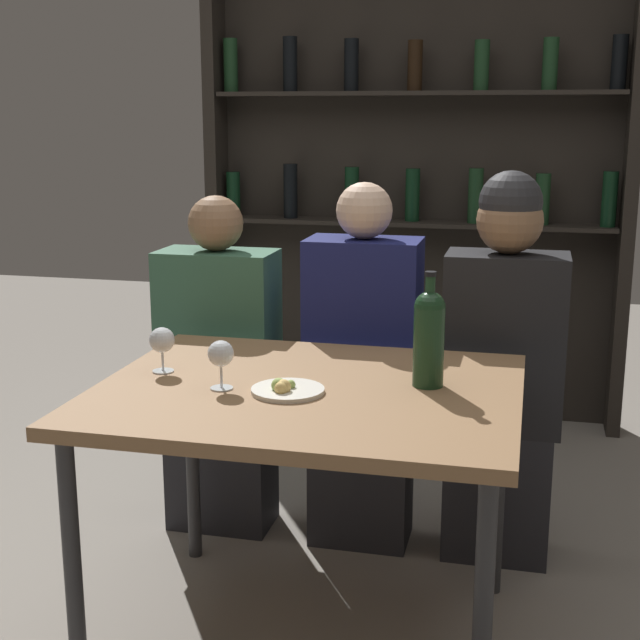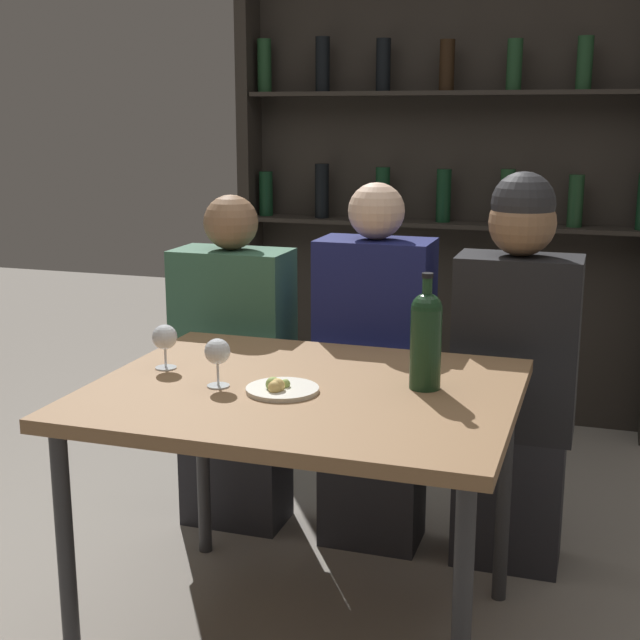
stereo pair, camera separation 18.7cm
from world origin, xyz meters
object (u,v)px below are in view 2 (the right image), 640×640
object	(u,v)px
wine_bottle	(426,336)
food_plate_0	(281,388)
seated_person_left	(234,374)
seated_person_center	(374,379)
wine_glass_1	(217,353)
wine_glass_0	(165,338)
seated_person_right	(514,378)

from	to	relation	value
wine_bottle	food_plate_0	distance (m)	0.40
seated_person_left	seated_person_center	bearing A→B (deg)	0.00
wine_glass_1	wine_glass_0	bearing A→B (deg)	152.27
seated_person_right	food_plate_0	bearing A→B (deg)	-126.24
seated_person_left	seated_person_right	world-z (taller)	seated_person_right
food_plate_0	seated_person_center	bearing A→B (deg)	84.84
wine_glass_0	seated_person_center	size ratio (longest dim) A/B	0.10
wine_glass_1	seated_person_left	distance (m)	0.82
wine_bottle	wine_glass_1	world-z (taller)	wine_bottle
wine_bottle	seated_person_right	world-z (taller)	seated_person_right
seated_person_center	seated_person_right	size ratio (longest dim) A/B	0.97
wine_glass_1	seated_person_right	size ratio (longest dim) A/B	0.10
wine_bottle	wine_glass_1	bearing A→B (deg)	-163.52
seated_person_left	seated_person_right	bearing A→B (deg)	0.00
wine_glass_1	seated_person_center	distance (m)	0.80
seated_person_left	wine_glass_1	bearing A→B (deg)	-69.46
wine_bottle	food_plate_0	size ratio (longest dim) A/B	1.61
food_plate_0	seated_person_right	size ratio (longest dim) A/B	0.15
seated_person_center	seated_person_right	distance (m)	0.46
wine_glass_0	food_plate_0	distance (m)	0.41
wine_glass_0	seated_person_center	world-z (taller)	seated_person_center
food_plate_0	wine_glass_1	bearing A→B (deg)	-179.02
wine_glass_0	wine_glass_1	distance (m)	0.24
seated_person_left	seated_person_right	xyz separation A→B (m)	(0.97, 0.00, 0.08)
food_plate_0	seated_person_center	size ratio (longest dim) A/B	0.15
seated_person_left	seated_person_right	size ratio (longest dim) A/B	0.92
wine_bottle	seated_person_center	size ratio (longest dim) A/B	0.25
wine_bottle	seated_person_right	xyz separation A→B (m)	(0.18, 0.57, -0.26)
food_plate_0	seated_person_center	world-z (taller)	seated_person_center
food_plate_0	seated_person_left	size ratio (longest dim) A/B	0.16
wine_bottle	seated_person_right	bearing A→B (deg)	72.47
seated_person_center	seated_person_right	bearing A→B (deg)	0.00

